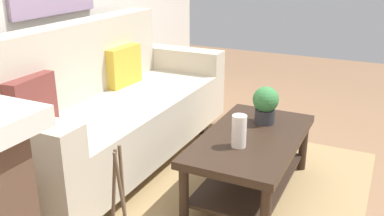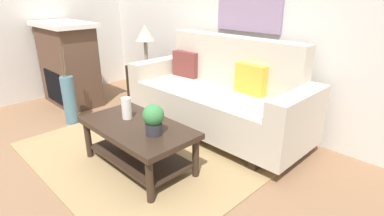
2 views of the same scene
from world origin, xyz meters
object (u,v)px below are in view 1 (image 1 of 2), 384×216
object	(u,v)px
throw_pillow_mustard	(123,66)
coffee_table	(251,152)
couch	(113,109)
tabletop_vase	(239,131)
potted_plant_tabletop	(265,104)
throw_pillow_maroon	(31,102)

from	to	relation	value
throw_pillow_mustard	coffee_table	distance (m)	1.33
couch	throw_pillow_mustard	world-z (taller)	couch
couch	tabletop_vase	distance (m)	1.11
potted_plant_tabletop	coffee_table	bearing A→B (deg)	178.16
coffee_table	tabletop_vase	distance (m)	0.29
throw_pillow_mustard	coffee_table	xyz separation A→B (m)	(-0.35, -1.23, -0.37)
potted_plant_tabletop	couch	bearing A→B (deg)	102.10
throw_pillow_mustard	couch	bearing A→B (deg)	-159.17
throw_pillow_mustard	throw_pillow_maroon	bearing A→B (deg)	180.00
potted_plant_tabletop	throw_pillow_mustard	bearing A→B (deg)	85.72
throw_pillow_maroon	tabletop_vase	size ratio (longest dim) A/B	1.77
coffee_table	tabletop_vase	bearing A→B (deg)	173.16
throw_pillow_maroon	potted_plant_tabletop	bearing A→B (deg)	-53.97
couch	tabletop_vase	xyz separation A→B (m)	(-0.21, -1.08, 0.10)
couch	coffee_table	size ratio (longest dim) A/B	1.95
couch	throw_pillow_maroon	xyz separation A→B (m)	(-0.66, 0.13, 0.25)
coffee_table	potted_plant_tabletop	distance (m)	0.36
throw_pillow_maroon	coffee_table	xyz separation A→B (m)	(0.65, -1.23, -0.37)
couch	throw_pillow_mustard	bearing A→B (deg)	20.83
coffee_table	throw_pillow_maroon	bearing A→B (deg)	117.69
couch	tabletop_vase	bearing A→B (deg)	-100.82
throw_pillow_maroon	tabletop_vase	bearing A→B (deg)	-69.33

